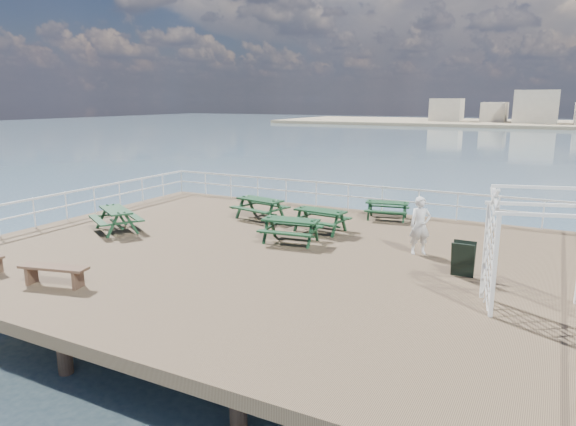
# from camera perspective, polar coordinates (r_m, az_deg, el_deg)

# --- Properties ---
(ground) EXTENTS (18.00, 14.00, 0.30)m
(ground) POSITION_cam_1_polar(r_m,az_deg,el_deg) (15.80, -2.36, -4.71)
(ground) COLOR brown
(ground) RESTS_ON ground
(railing) EXTENTS (17.77, 13.76, 1.10)m
(railing) POSITION_cam_1_polar(r_m,az_deg,el_deg) (17.78, 1.55, 0.65)
(railing) COLOR silver
(railing) RESTS_ON ground
(picnic_table_a) EXTENTS (2.12, 1.84, 0.90)m
(picnic_table_a) POSITION_cam_1_polar(r_m,az_deg,el_deg) (19.78, -3.12, 0.98)
(picnic_table_a) COLOR #12311C
(picnic_table_a) RESTS_ON ground
(picnic_table_b) EXTENTS (1.79, 1.54, 0.78)m
(picnic_table_b) POSITION_cam_1_polar(r_m,az_deg,el_deg) (20.07, 10.97, 0.70)
(picnic_table_b) COLOR #12311C
(picnic_table_b) RESTS_ON ground
(picnic_table_c) EXTENTS (1.92, 1.60, 0.87)m
(picnic_table_c) POSITION_cam_1_polar(r_m,az_deg,el_deg) (17.93, 3.61, -0.30)
(picnic_table_c) COLOR #12311C
(picnic_table_c) RESTS_ON ground
(picnic_table_d) EXTENTS (2.34, 2.22, 0.90)m
(picnic_table_d) POSITION_cam_1_polar(r_m,az_deg,el_deg) (18.91, -18.58, -0.21)
(picnic_table_d) COLOR #12311C
(picnic_table_d) RESTS_ON ground
(picnic_table_e) EXTENTS (1.96, 1.66, 0.87)m
(picnic_table_e) POSITION_cam_1_polar(r_m,az_deg,el_deg) (16.51, 0.31, -1.39)
(picnic_table_e) COLOR #12311C
(picnic_table_e) RESTS_ON ground
(flat_bench_near) EXTENTS (1.82, 0.84, 0.51)m
(flat_bench_near) POSITION_cam_1_polar(r_m,az_deg,el_deg) (14.00, -24.58, -5.89)
(flat_bench_near) COLOR brown
(flat_bench_near) RESTS_ON ground
(trellis_arbor) EXTENTS (2.46, 1.76, 2.76)m
(trellis_arbor) POSITION_cam_1_polar(r_m,az_deg,el_deg) (12.30, 26.21, -4.37)
(trellis_arbor) COLOR silver
(trellis_arbor) RESTS_ON ground
(sandwich_board) EXTENTS (0.58, 0.43, 0.94)m
(sandwich_board) POSITION_cam_1_polar(r_m,az_deg,el_deg) (14.12, 18.87, -4.91)
(sandwich_board) COLOR black
(sandwich_board) RESTS_ON ground
(person) EXTENTS (0.76, 0.68, 1.73)m
(person) POSITION_cam_1_polar(r_m,az_deg,el_deg) (15.71, 14.47, -1.37)
(person) COLOR silver
(person) RESTS_ON ground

